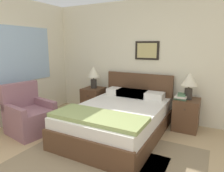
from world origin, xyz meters
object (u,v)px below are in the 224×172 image
armchair (29,116)px  nightstand_by_door (186,114)px  table_lamp_near_window (94,74)px  table_lamp_by_door (189,81)px  nightstand_near_window (94,100)px  bed (118,118)px

armchair → nightstand_by_door: size_ratio=1.52×
table_lamp_near_window → table_lamp_by_door: (2.16, 0.00, 0.00)m
table_lamp_near_window → table_lamp_by_door: 2.16m
nightstand_near_window → nightstand_by_door: bearing=0.0°
nightstand_near_window → table_lamp_near_window: size_ratio=1.16×
nightstand_by_door → table_lamp_by_door: table_lamp_by_door is taller
armchair → table_lamp_near_window: table_lamp_near_window is taller
armchair → table_lamp_near_window: (0.45, 1.54, 0.65)m
armchair → table_lamp_by_door: 3.10m
nightstand_near_window → nightstand_by_door: same height
bed → nightstand_near_window: (-1.08, 0.80, 0.01)m
nightstand_by_door → table_lamp_by_door: (0.01, -0.00, 0.66)m
nightstand_by_door → table_lamp_by_door: 0.66m
armchair → table_lamp_near_window: size_ratio=1.77×
bed → table_lamp_by_door: table_lamp_by_door is taller
armchair → table_lamp_by_door: bearing=130.2°
nightstand_near_window → nightstand_by_door: 2.16m
bed → table_lamp_near_window: table_lamp_near_window is taller
bed → nightstand_near_window: bearing=143.3°
nightstand_near_window → table_lamp_near_window: table_lamp_near_window is taller
bed → nightstand_near_window: size_ratio=3.55×
bed → table_lamp_near_window: size_ratio=4.13×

